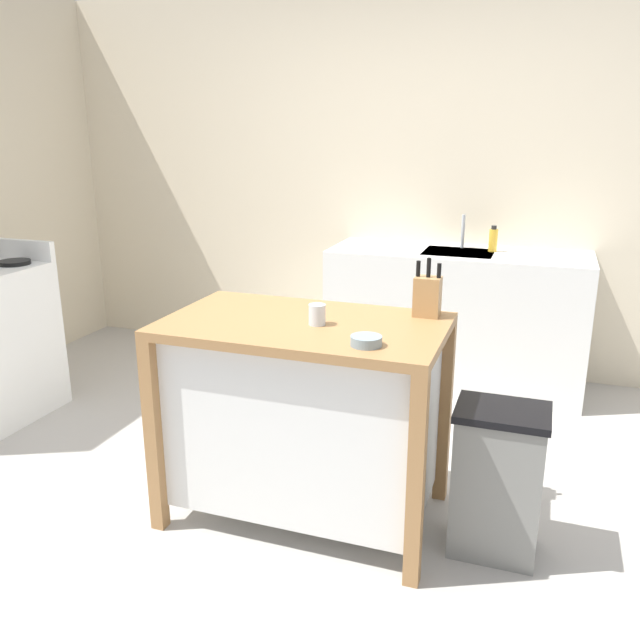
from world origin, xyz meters
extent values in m
plane|color=#ADA8A0|center=(0.00, 0.00, 0.00)|extent=(6.47, 6.47, 0.00)
cube|color=beige|center=(0.00, 2.05, 1.30)|extent=(5.47, 0.10, 2.60)
cube|color=#9E7042|center=(-0.04, -0.10, 0.88)|extent=(1.17, 0.70, 0.04)
cube|color=silver|center=(-0.04, -0.10, 0.48)|extent=(1.07, 0.60, 0.76)
cube|color=#9E7042|center=(-0.60, -0.42, 0.43)|extent=(0.06, 0.06, 0.86)
cube|color=#9E7042|center=(0.51, -0.42, 0.43)|extent=(0.06, 0.06, 0.86)
cube|color=#9E7042|center=(-0.60, 0.22, 0.43)|extent=(0.06, 0.06, 0.86)
cube|color=#9E7042|center=(0.51, 0.22, 0.43)|extent=(0.06, 0.06, 0.86)
cube|color=#AD7F4C|center=(0.42, 0.15, 0.99)|extent=(0.11, 0.09, 0.17)
cylinder|color=black|center=(0.38, 0.15, 1.10)|extent=(0.02, 0.02, 0.07)
cylinder|color=black|center=(0.42, 0.15, 1.11)|extent=(0.02, 0.02, 0.08)
cylinder|color=black|center=(0.47, 0.15, 1.10)|extent=(0.02, 0.02, 0.06)
cylinder|color=gray|center=(0.29, -0.31, 0.92)|extent=(0.12, 0.12, 0.04)
cylinder|color=#49555B|center=(0.29, -0.31, 0.93)|extent=(0.10, 0.10, 0.01)
cylinder|color=silver|center=(0.03, -0.12, 0.94)|extent=(0.07, 0.07, 0.09)
cube|color=slate|center=(0.78, -0.10, 0.30)|extent=(0.34, 0.26, 0.60)
cube|color=black|center=(0.78, -0.10, 0.61)|extent=(0.36, 0.28, 0.03)
cube|color=silver|center=(0.35, 1.70, 0.45)|extent=(1.66, 0.60, 0.90)
cube|color=silver|center=(0.35, 1.68, 0.89)|extent=(0.44, 0.36, 0.03)
cylinder|color=#B7BCC1|center=(0.35, 1.84, 1.01)|extent=(0.02, 0.02, 0.22)
cylinder|color=yellow|center=(0.55, 1.77, 0.98)|extent=(0.05, 0.05, 0.14)
cylinder|color=black|center=(0.55, 1.77, 1.06)|extent=(0.03, 0.03, 0.02)
cube|color=silver|center=(-2.19, 0.55, 0.96)|extent=(0.60, 0.04, 0.12)
cylinder|color=black|center=(-2.05, 0.41, 0.92)|extent=(0.18, 0.18, 0.02)
camera|label=1|loc=(0.89, -2.53, 1.68)|focal=36.62mm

